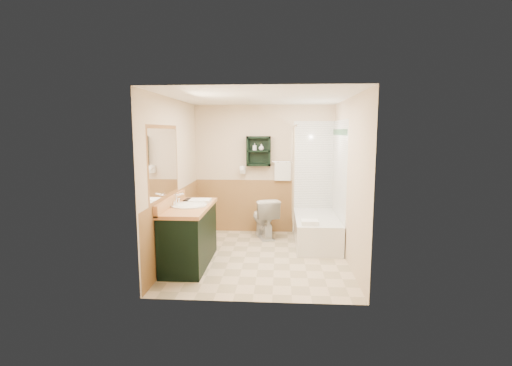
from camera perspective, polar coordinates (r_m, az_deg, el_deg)
The scene contains 25 objects.
floor at distance 5.79m, azimuth 0.56°, elevation -11.35°, with size 3.00×3.00×0.00m, color beige.
back_wall at distance 7.02m, azimuth 1.26°, elevation 2.12°, with size 2.60×0.04×2.40m, color #FFE9C7.
left_wall at distance 5.74m, azimuth -12.70°, elevation 0.60°, with size 0.04×3.00×2.40m, color #FFE9C7.
right_wall at distance 5.60m, azimuth 14.20°, elevation 0.37°, with size 0.04×3.00×2.40m, color #FFE9C7.
ceiling at distance 5.49m, azimuth 0.60°, elevation 13.24°, with size 2.60×3.00×0.04m, color white.
wainscot_left at distance 5.86m, azimuth -12.16°, elevation -6.21°, with size 2.98×2.98×1.00m, color #A77C43, non-canonical shape.
wainscot_back at distance 7.09m, azimuth 1.23°, elevation -3.55°, with size 2.58×2.58×1.00m, color #A77C43, non-canonical shape.
mirror_frame at distance 5.17m, azimuth -13.98°, elevation 3.11°, with size 1.30×1.30×1.00m, color brown, non-canonical shape.
mirror_glass at distance 5.17m, azimuth -13.93°, elevation 3.11°, with size 1.20×1.20×0.90m, color white, non-canonical shape.
tile_right at distance 6.34m, azimuth 12.58°, elevation -0.07°, with size 1.50×1.50×2.10m, color white, non-canonical shape.
tile_back at distance 7.02m, azimuth 9.62°, elevation 0.78°, with size 0.95×0.95×2.10m, color white, non-canonical shape.
tile_accent at distance 6.28m, azimuth 12.73°, elevation 7.63°, with size 1.50×1.50×0.10m, color #154926, non-canonical shape.
wall_shelf at distance 6.88m, azimuth 0.39°, elevation 4.92°, with size 0.45×0.15×0.55m, color black.
hair_dryer at distance 6.96m, azimuth -2.07°, elevation 2.06°, with size 0.10×0.24×0.18m, color white, non-canonical shape.
towel_bar at distance 6.93m, azimuth 4.13°, elevation 3.27°, with size 0.40×0.06×0.40m, color white, non-canonical shape.
curtain_rod at distance 6.21m, azimuth 5.92°, elevation 8.70°, with size 0.03×0.03×1.60m, color silver.
shower_curtain at distance 6.43m, azimuth 5.75°, elevation 1.09°, with size 1.05×1.05×1.70m, color beige, non-canonical shape.
vanity at distance 5.48m, azimuth -10.19°, elevation -7.90°, with size 0.59×1.36×0.86m, color black.
bathtub at distance 6.47m, azimuth 9.22°, elevation -7.16°, with size 0.72×1.50×0.48m, color silver.
toilet at distance 6.76m, azimuth 1.26°, elevation -5.36°, with size 0.41×0.73×0.72m, color silver.
counter_towel at distance 5.64m, azimuth -8.58°, elevation -2.69°, with size 0.31×0.24×0.04m, color white.
vanity_book at distance 5.79m, azimuth -10.92°, elevation -1.50°, with size 0.17×0.02×0.23m, color black.
tub_towel at distance 5.84m, azimuth 8.26°, elevation -6.03°, with size 0.26×0.22×0.07m, color white.
soap_bottle_a at distance 6.88m, azimuth -0.19°, elevation 5.30°, with size 0.06×0.13×0.06m, color silver.
soap_bottle_b at distance 6.87m, azimuth 0.83°, elevation 5.43°, with size 0.09×0.12×0.09m, color silver.
Camera 1 is at (0.30, -5.46, 1.92)m, focal length 26.00 mm.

